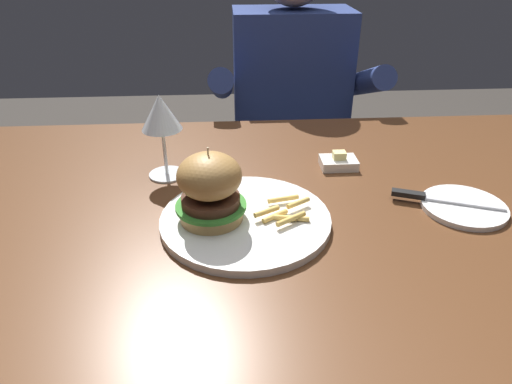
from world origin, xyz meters
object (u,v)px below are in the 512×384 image
at_px(diner_person, 289,140).
at_px(table_knife, 436,198).
at_px(wine_glass, 161,116).
at_px(bread_plate, 464,207).
at_px(butter_dish, 339,162).
at_px(burger_sandwich, 210,188).
at_px(main_plate, 246,220).

bearing_deg(diner_person, table_knife, -76.85).
xyz_separation_m(wine_glass, bread_plate, (0.55, -0.17, -0.12)).
bearing_deg(table_knife, butter_dish, 130.81).
distance_m(wine_glass, bread_plate, 0.59).
relative_size(burger_sandwich, table_knife, 0.70).
bearing_deg(bread_plate, diner_person, 106.15).
bearing_deg(butter_dish, wine_glass, -177.83).
bearing_deg(bread_plate, table_knife, 159.19).
xyz_separation_m(main_plate, bread_plate, (0.40, 0.02, -0.00)).
bearing_deg(table_knife, bread_plate, -20.81).
height_order(main_plate, burger_sandwich, burger_sandwich).
distance_m(main_plate, bread_plate, 0.40).
bearing_deg(wine_glass, diner_person, 60.01).
relative_size(bread_plate, butter_dish, 1.96).
bearing_deg(bread_plate, butter_dish, 135.91).
relative_size(burger_sandwich, wine_glass, 0.77).
distance_m(bread_plate, butter_dish, 0.26).
bearing_deg(table_knife, main_plate, -173.91).
height_order(burger_sandwich, wine_glass, wine_glass).
bearing_deg(wine_glass, bread_plate, -17.12).
bearing_deg(wine_glass, butter_dish, 2.17).
bearing_deg(diner_person, wine_glass, -119.99).
distance_m(bread_plate, diner_person, 0.80).
bearing_deg(table_knife, burger_sandwich, -174.48).
bearing_deg(burger_sandwich, table_knife, 5.52).
distance_m(wine_glass, butter_dish, 0.38).
relative_size(main_plate, diner_person, 0.25).
xyz_separation_m(main_plate, burger_sandwich, (-0.06, -0.00, 0.07)).
bearing_deg(diner_person, bread_plate, -73.85).
bearing_deg(diner_person, butter_dish, -87.21).
bearing_deg(diner_person, burger_sandwich, -107.16).
height_order(main_plate, butter_dish, butter_dish).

